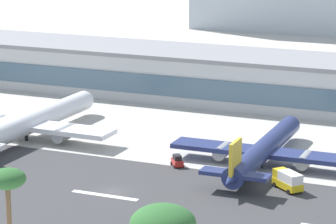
{
  "coord_description": "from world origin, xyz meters",
  "views": [
    {
      "loc": [
        62.74,
        -123.44,
        47.71
      ],
      "look_at": [
        -1.93,
        27.68,
        7.33
      ],
      "focal_mm": 92.95,
      "sensor_mm": 36.0,
      "label": 1
    }
  ],
  "objects": [
    {
      "name": "ground_plane",
      "position": [
        0.0,
        0.0,
        0.0
      ],
      "size": [
        1400.0,
        1400.0,
        0.0
      ],
      "primitive_type": "plane",
      "color": "#B2AFA8"
    },
    {
      "name": "runway_strip",
      "position": [
        0.0,
        -2.46,
        0.04
      ],
      "size": [
        800.0,
        38.92,
        0.08
      ],
      "primitive_type": "cube",
      "color": "#38383A",
      "rests_on": "ground_plane"
    },
    {
      "name": "runway_centreline_dash_4",
      "position": [
        -0.4,
        -2.46,
        0.09
      ],
      "size": [
        12.0,
        1.2,
        0.01
      ],
      "primitive_type": "cube",
      "color": "white",
      "rests_on": "runway_strip"
    },
    {
      "name": "terminal_building",
      "position": [
        -8.02,
        71.5,
        5.87
      ],
      "size": [
        145.16,
        22.33,
        11.74
      ],
      "color": "#B7BABC",
      "rests_on": "ground_plane"
    },
    {
      "name": "airliner_blue_tail_gate_1",
      "position": [
        -30.58,
        21.79,
        3.29
      ],
      "size": [
        37.12,
        49.46,
        10.32
      ],
      "rotation": [
        0.0,
        0.0,
        1.55
      ],
      "color": "silver",
      "rests_on": "ground_plane"
    },
    {
      "name": "airliner_gold_tail_gate_2",
      "position": [
        18.67,
        23.14,
        2.88
      ],
      "size": [
        34.76,
        43.34,
        9.05
      ],
      "rotation": [
        0.0,
        0.0,
        1.58
      ],
      "color": "navy",
      "rests_on": "ground_plane"
    },
    {
      "name": "service_baggage_tug_0",
      "position": [
        4.36,
        17.26,
        1.05
      ],
      "size": [
        3.22,
        3.52,
        2.2
      ],
      "rotation": [
        0.0,
        0.0,
        5.36
      ],
      "color": "#B2231E",
      "rests_on": "ground_plane"
    },
    {
      "name": "service_box_truck_1",
      "position": [
        26.54,
        12.3,
        1.79
      ],
      "size": [
        6.13,
        5.71,
        3.25
      ],
      "rotation": [
        0.0,
        0.0,
        2.44
      ],
      "color": "gold",
      "rests_on": "ground_plane"
    },
    {
      "name": "palm_tree_0",
      "position": [
        2.63,
        -34.89,
        12.59
      ],
      "size": [
        4.79,
        4.79,
        14.48
      ],
      "color": "brown",
      "rests_on": "ground_plane"
    }
  ]
}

